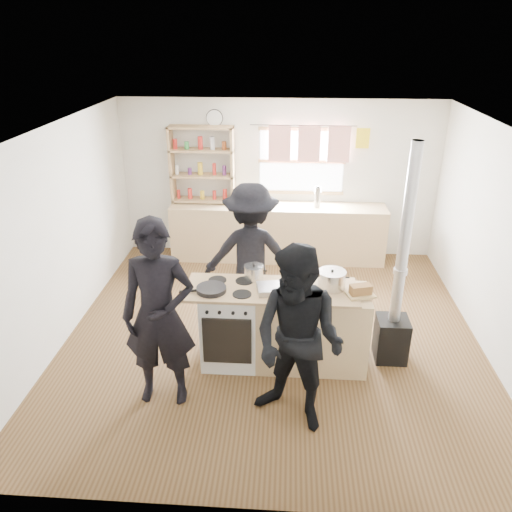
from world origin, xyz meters
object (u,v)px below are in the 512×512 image
Objects in this scene: thermos at (317,197)px; roast_tray at (275,288)px; cooking_island at (284,326)px; person_far at (251,254)px; skillet_greens at (211,289)px; person_near_right at (298,341)px; flue_heater at (395,309)px; person_near_left at (159,315)px; stockpot_stove at (254,272)px; stockpot_counter at (332,280)px; bread_board at (361,291)px.

roast_tray is (-0.57, -2.83, -0.09)m from thermos.
person_far is at bearing 115.48° from cooking_island.
person_near_right is (0.91, -0.83, -0.05)m from skillet_greens.
cooking_island is at bearing -173.47° from flue_heater.
skillet_greens is 0.21× the size of person_far.
stockpot_stove is at bearing 44.24° from person_near_left.
flue_heater is at bearing -2.85° from stockpot_stove.
roast_tray is at bearing 105.56° from person_far.
skillet_greens is 1.23m from person_near_right.
thermos is at bearing 78.54° from roast_tray.
person_far is at bearing 136.57° from person_near_right.
stockpot_counter is 1.26m from person_far.
cooking_island is 1.02× the size of person_near_left.
roast_tray is 0.21× the size of person_near_left.
roast_tray reaches higher than skillet_greens.
stockpot_stove is 0.67× the size of bread_board.
person_near_right is at bearing -67.32° from stockpot_stove.
bread_board is (0.32, -2.85, -0.08)m from thermos.
bread_board is 0.59m from flue_heater.
person_near_right reaches higher than skillet_greens.
person_near_left is (-0.85, -0.89, -0.04)m from stockpot_stove.
roast_tray is 0.62m from stockpot_counter.
person_near_left is 1.75m from person_far.
bread_board is at bearing -1.82° from roast_tray.
person_near_right is (-0.33, -3.70, -0.15)m from thermos.
roast_tray reaches higher than cooking_island.
stockpot_stove is at bearing 165.08° from bread_board.
skillet_greens is at bearing 68.14° from person_far.
cooking_island is at bearing 27.25° from person_near_left.
stockpot_counter reaches higher than stockpot_stove.
skillet_greens is 2.03m from flue_heater.
thermos reaches higher than stockpot_counter.
thermos reaches higher than cooking_island.
stockpot_stove is 0.12× the size of person_far.
person_near_right is at bearing -74.53° from roast_tray.
bread_board reaches higher than cooking_island.
flue_heater is 1.55m from person_near_right.
cooking_island is 6.59× the size of stockpot_counter.
stockpot_counter is (0.84, -0.16, 0.02)m from stockpot_stove.
flue_heater reaches higher than person_near_left.
bread_board is 0.17× the size of person_near_left.
person_far is (-0.09, 0.69, -0.10)m from stockpot_stove.
flue_heater reaches higher than stockpot_stove.
person_near_right reaches higher than cooking_island.
roast_tray is 0.22× the size of person_far.
stockpot_counter is 1.06m from person_near_right.
thermos is 3.72m from person_near_right.
stockpot_stove is at bearing 169.31° from stockpot_counter.
stockpot_counter is at bearing 7.11° from skillet_greens.
flue_heater is (1.22, 0.14, 0.18)m from cooking_island.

